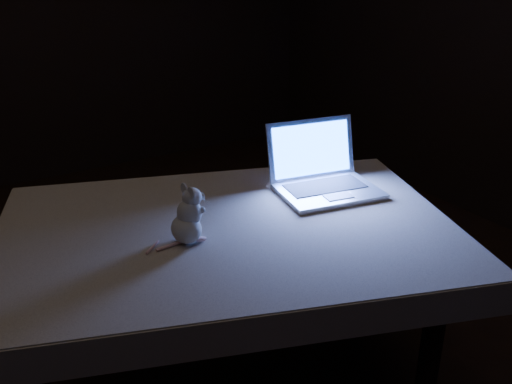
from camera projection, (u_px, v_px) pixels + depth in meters
table at (230, 321)px, 1.86m from camera, size 1.46×1.19×0.68m
tablecloth at (247, 237)px, 1.76m from camera, size 1.60×1.35×0.10m
laptop at (330, 163)px, 1.90m from camera, size 0.38×0.35×0.22m
plush_mouse at (186, 215)px, 1.60m from camera, size 0.15×0.15×0.17m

